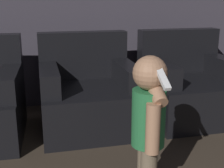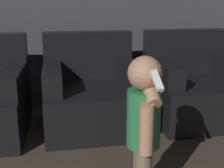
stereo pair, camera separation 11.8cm
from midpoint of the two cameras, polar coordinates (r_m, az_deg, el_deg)
The scene contains 3 objects.
armchair_middle at distance 2.93m, azimuth -5.50°, elevation -2.08°, with size 0.88×0.87×0.86m.
armchair_right at distance 3.24m, azimuth 12.84°, elevation -0.66°, with size 0.87×0.86×0.86m.
person_toddler at distance 1.80m, azimuth 4.91°, elevation -6.29°, with size 0.19×0.34×0.88m.
Camera 1 is at (-0.80, 1.03, 1.19)m, focal length 50.00 mm.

